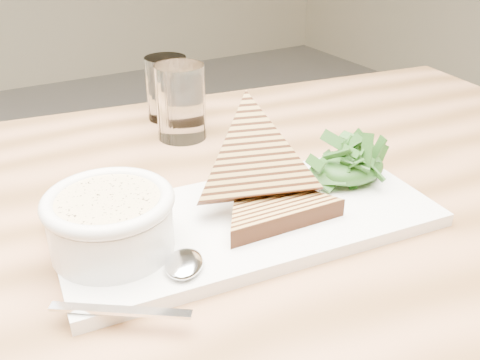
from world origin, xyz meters
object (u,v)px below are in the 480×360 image
soup_bowl (112,228)px  glass_near (181,102)px  glass_far (167,88)px  platter (249,220)px  table_top (251,213)px

soup_bowl → glass_near: glass_near is taller
glass_near → glass_far: 0.09m
platter → soup_bowl: bearing=175.1°
platter → glass_near: 0.28m
platter → glass_far: glass_far is taller
table_top → soup_bowl: (-0.18, -0.04, 0.06)m
glass_far → soup_bowl: bearing=-121.1°
glass_near → soup_bowl: bearing=-126.9°
table_top → soup_bowl: size_ratio=9.70×
soup_bowl → glass_near: size_ratio=1.08×
soup_bowl → glass_far: size_ratio=1.19×
table_top → soup_bowl: soup_bowl is taller
platter → soup_bowl: 0.16m
table_top → glass_far: glass_far is taller
soup_bowl → glass_far: glass_far is taller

